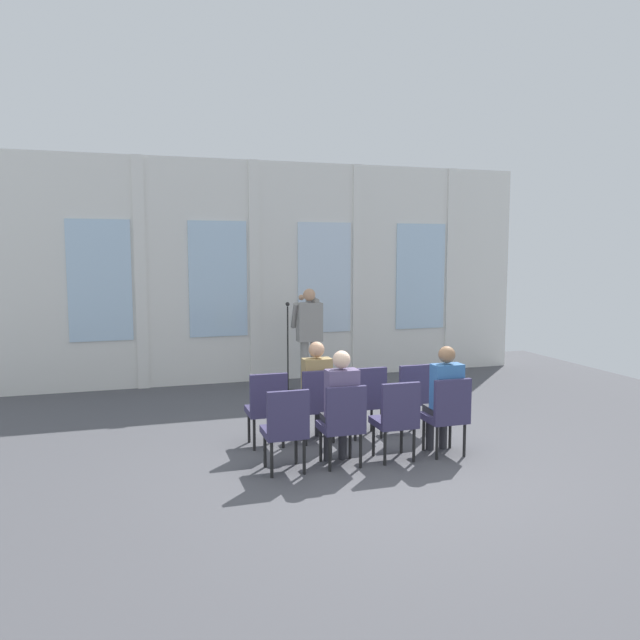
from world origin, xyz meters
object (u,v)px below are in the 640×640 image
(audience_r0_c1, at_px, (316,386))
(chair_r1_c1, at_px, (343,420))
(chair_r1_c2, at_px, (397,416))
(audience_r1_c1, at_px, (340,402))
(chair_r0_c3, at_px, (412,394))
(chair_r0_c0, at_px, (267,405))
(audience_r1_c3, at_px, (444,394))
(chair_r0_c2, at_px, (366,397))
(chair_r1_c3, at_px, (448,411))
(speaker, at_px, (309,332))
(mic_stand, at_px, (288,373))
(chair_r0_c1, at_px, (318,401))
(chair_r1_c0, at_px, (286,425))

(audience_r0_c1, xyz_separation_m, chair_r1_c1, (0.00, -1.04, -0.18))
(audience_r0_c1, xyz_separation_m, chair_r1_c2, (0.65, -1.04, -0.18))
(audience_r0_c1, distance_m, chair_r1_c2, 1.24)
(audience_r0_c1, distance_m, audience_r1_c1, 0.95)
(chair_r0_c3, bearing_deg, chair_r1_c2, -124.49)
(chair_r0_c0, height_order, audience_r1_c3, audience_r1_c3)
(chair_r0_c2, relative_size, chair_r1_c3, 1.00)
(audience_r0_c1, height_order, chair_r0_c2, audience_r0_c1)
(speaker, bearing_deg, chair_r1_c1, -100.62)
(mic_stand, height_order, chair_r0_c2, mic_stand)
(speaker, bearing_deg, mic_stand, 163.74)
(chair_r0_c1, height_order, chair_r1_c3, same)
(chair_r0_c3, distance_m, chair_r1_c2, 1.16)
(chair_r1_c0, bearing_deg, chair_r0_c3, 25.88)
(chair_r1_c0, bearing_deg, chair_r1_c1, 0.00)
(chair_r1_c2, bearing_deg, audience_r0_c1, 122.28)
(mic_stand, bearing_deg, audience_r1_c1, -95.30)
(audience_r1_c1, distance_m, chair_r1_c2, 0.69)
(speaker, relative_size, audience_r0_c1, 1.39)
(chair_r0_c2, height_order, chair_r1_c0, same)
(speaker, relative_size, chair_r0_c1, 1.90)
(audience_r1_c1, bearing_deg, chair_r1_c3, -3.57)
(mic_stand, xyz_separation_m, chair_r0_c3, (0.96, -2.88, 0.20))
(chair_r0_c0, distance_m, audience_r1_c1, 1.11)
(chair_r1_c0, height_order, chair_r1_c3, same)
(chair_r0_c3, bearing_deg, audience_r0_c1, 176.35)
(chair_r0_c3, xyz_separation_m, chair_r1_c2, (-0.65, -0.95, 0.00))
(audience_r1_c3, bearing_deg, chair_r0_c1, 146.38)
(chair_r0_c1, height_order, audience_r1_c1, audience_r1_c1)
(chair_r0_c3, distance_m, audience_r1_c1, 1.58)
(chair_r0_c0, xyz_separation_m, audience_r1_c1, (0.65, -0.87, 0.20))
(chair_r0_c0, relative_size, audience_r1_c3, 0.72)
(chair_r1_c0, xyz_separation_m, chair_r1_c1, (0.65, 0.00, 0.00))
(chair_r0_c0, distance_m, chair_r0_c1, 0.65)
(chair_r1_c1, bearing_deg, audience_r1_c3, 3.59)
(chair_r1_c1, bearing_deg, mic_stand, 84.82)
(chair_r0_c0, bearing_deg, chair_r1_c0, -90.00)
(chair_r0_c2, bearing_deg, chair_r0_c3, 0.00)
(chair_r1_c3, bearing_deg, mic_stand, 104.10)
(speaker, bearing_deg, chair_r1_c3, -80.70)
(chair_r0_c1, xyz_separation_m, audience_r1_c3, (1.31, -0.87, 0.19))
(chair_r0_c0, relative_size, chair_r1_c0, 1.00)
(speaker, bearing_deg, chair_r0_c3, -77.59)
(speaker, xyz_separation_m, chair_r0_c2, (-0.04, -2.77, -0.50))
(chair_r0_c3, relative_size, chair_r1_c2, 1.00)
(audience_r0_c1, bearing_deg, chair_r0_c0, -172.73)
(audience_r0_c1, bearing_deg, chair_r0_c2, -7.27)
(chair_r0_c1, bearing_deg, chair_r1_c2, -55.51)
(chair_r0_c1, bearing_deg, chair_r0_c0, 180.00)
(chair_r1_c1, xyz_separation_m, chair_r1_c3, (1.31, 0.00, 0.00))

